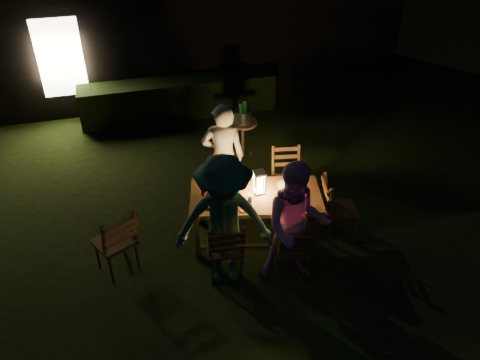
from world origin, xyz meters
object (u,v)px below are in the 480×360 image
object	(u,v)px
person_opp_left	(224,223)
ice_bucket	(243,116)
bottle_bucket_b	(245,112)
lantern	(259,183)
bottle_bucket_a	(241,115)
chair_near_left	(225,257)
chair_near_right	(293,257)
person_opp_right	(296,225)
chair_far_right	(286,189)
side_table	(243,126)
chair_far_left	(224,191)
chair_spare	(117,251)
dining_table	(256,199)
person_house_side	(223,157)
bottle_table	(238,187)
chair_end	(339,218)

from	to	relation	value
person_opp_left	ice_bucket	bearing A→B (deg)	83.39
bottle_bucket_b	ice_bucket	bearing A→B (deg)	-141.34
person_opp_left	lantern	distance (m)	1.00
ice_bucket	bottle_bucket_b	bearing A→B (deg)	38.66
ice_bucket	bottle_bucket_a	size ratio (longest dim) A/B	0.94
chair_near_left	chair_near_right	distance (m)	0.90
person_opp_right	chair_far_right	bearing A→B (deg)	86.45
chair_near_left	person_opp_left	size ratio (longest dim) A/B	0.55
person_opp_left	bottle_bucket_a	size ratio (longest dim) A/B	5.88
side_table	bottle_bucket_b	distance (m)	0.25
chair_far_right	lantern	bearing A→B (deg)	51.93
chair_far_left	chair_near_left	bearing A→B (deg)	96.06
ice_bucket	chair_spare	bearing A→B (deg)	-135.06
side_table	ice_bucket	distance (m)	0.20
chair_far_left	dining_table	bearing A→B (deg)	126.20
person_house_side	person_opp_left	distance (m)	1.64
lantern	chair_near_right	bearing A→B (deg)	-77.64
lantern	person_opp_right	bearing A→B (deg)	-78.93
chair_spare	bottle_bucket_b	bearing A→B (deg)	18.61
chair_near_left	chair_far_left	world-z (taller)	chair_near_left
dining_table	ice_bucket	distance (m)	2.34
bottle_table	bottle_bucket_b	size ratio (longest dim) A/B	0.88
chair_far_left	chair_spare	distance (m)	2.00
chair_near_left	ice_bucket	size ratio (longest dim) A/B	3.44
chair_near_right	person_opp_right	bearing A→B (deg)	-87.61
chair_far_right	chair_end	distance (m)	1.03
chair_far_left	chair_far_right	distance (m)	1.00
dining_table	bottle_bucket_a	bearing A→B (deg)	93.12
person_opp_right	person_opp_left	world-z (taller)	person_opp_left
dining_table	side_table	distance (m)	2.33
dining_table	chair_far_right	distance (m)	1.02
chair_end	lantern	size ratio (longest dim) A/B	2.90
chair_near_right	bottle_bucket_a	distance (m)	3.16
chair_far_right	side_table	distance (m)	1.72
person_house_side	bottle_table	size ratio (longest dim) A/B	6.35
bottle_bucket_b	chair_far_left	bearing A→B (deg)	-117.65
bottle_table	side_table	xyz separation A→B (m)	(0.71, 2.22, -0.26)
chair_far_left	lantern	size ratio (longest dim) A/B	2.83
chair_far_left	bottle_bucket_a	bearing A→B (deg)	-96.08
person_opp_right	person_house_side	bearing A→B (deg)	118.76
side_table	bottle_bucket_a	size ratio (longest dim) A/B	2.27
chair_spare	lantern	size ratio (longest dim) A/B	3.06
lantern	person_opp_left	bearing A→B (deg)	-133.51
chair_far_left	bottle_table	size ratio (longest dim) A/B	3.54
chair_far_right	ice_bucket	bearing A→B (deg)	-71.25
chair_near_right	person_house_side	distance (m)	1.92
person_house_side	lantern	bearing A→B (deg)	123.00
chair_end	person_opp_right	world-z (taller)	person_opp_right
chair_far_right	bottle_table	size ratio (longest dim) A/B	3.62
dining_table	chair_near_right	size ratio (longest dim) A/B	2.11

